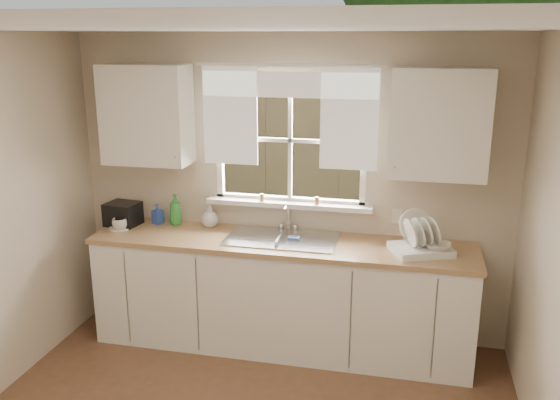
% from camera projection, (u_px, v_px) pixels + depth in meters
% --- Properties ---
extents(room_walls, '(3.62, 4.02, 2.50)m').
position_uv_depth(room_walls, '(203.00, 293.00, 2.94)').
color(room_walls, beige).
rests_on(room_walls, ground).
extents(ceiling, '(3.60, 4.00, 0.02)m').
position_uv_depth(ceiling, '(198.00, 29.00, 2.66)').
color(ceiling, silver).
rests_on(ceiling, room_walls).
extents(window, '(1.38, 0.16, 1.06)m').
position_uv_depth(window, '(290.00, 161.00, 4.81)').
color(window, white).
rests_on(window, room_walls).
extents(curtains, '(1.50, 0.03, 0.81)m').
position_uv_depth(curtains, '(289.00, 106.00, 4.64)').
color(curtains, white).
rests_on(curtains, room_walls).
extents(base_cabinets, '(3.00, 0.62, 0.87)m').
position_uv_depth(base_cabinets, '(281.00, 296.00, 4.79)').
color(base_cabinets, white).
rests_on(base_cabinets, ground).
extents(countertop, '(3.04, 0.65, 0.04)m').
position_uv_depth(countertop, '(281.00, 243.00, 4.67)').
color(countertop, '#AA8255').
rests_on(countertop, base_cabinets).
extents(upper_cabinet_left, '(0.70, 0.33, 0.80)m').
position_uv_depth(upper_cabinet_left, '(147.00, 115.00, 4.80)').
color(upper_cabinet_left, white).
rests_on(upper_cabinet_left, room_walls).
extents(upper_cabinet_right, '(0.70, 0.33, 0.80)m').
position_uv_depth(upper_cabinet_right, '(439.00, 124.00, 4.30)').
color(upper_cabinet_right, white).
rests_on(upper_cabinet_right, room_walls).
extents(wall_outlet, '(0.08, 0.01, 0.12)m').
position_uv_depth(wall_outlet, '(397.00, 216.00, 4.72)').
color(wall_outlet, beige).
rests_on(wall_outlet, room_walls).
extents(sill_jars, '(0.50, 0.04, 0.06)m').
position_uv_depth(sill_jars, '(289.00, 199.00, 4.84)').
color(sill_jars, brown).
rests_on(sill_jars, window).
extents(sink, '(0.88, 0.52, 0.40)m').
position_uv_depth(sink, '(282.00, 248.00, 4.71)').
color(sink, '#B7B7BC').
rests_on(sink, countertop).
extents(dish_rack, '(0.51, 0.46, 0.30)m').
position_uv_depth(dish_rack, '(421.00, 243.00, 4.39)').
color(dish_rack, white).
rests_on(dish_rack, countertop).
extents(bowl, '(0.20, 0.20, 0.05)m').
position_uv_depth(bowl, '(437.00, 246.00, 4.32)').
color(bowl, white).
rests_on(bowl, dish_rack).
extents(soap_bottle_a, '(0.11, 0.11, 0.27)m').
position_uv_depth(soap_bottle_a, '(175.00, 209.00, 5.03)').
color(soap_bottle_a, green).
rests_on(soap_bottle_a, countertop).
extents(soap_bottle_b, '(0.10, 0.10, 0.17)m').
position_uv_depth(soap_bottle_b, '(158.00, 214.00, 5.06)').
color(soap_bottle_b, '#2E4DAE').
rests_on(soap_bottle_b, countertop).
extents(soap_bottle_c, '(0.16, 0.16, 0.19)m').
position_uv_depth(soap_bottle_c, '(210.00, 216.00, 4.98)').
color(soap_bottle_c, beige).
rests_on(soap_bottle_c, countertop).
extents(saucer, '(0.18, 0.18, 0.01)m').
position_uv_depth(saucer, '(120.00, 228.00, 4.95)').
color(saucer, white).
rests_on(saucer, countertop).
extents(cup, '(0.16, 0.16, 0.10)m').
position_uv_depth(cup, '(120.00, 224.00, 4.91)').
color(cup, beige).
rests_on(cup, countertop).
extents(black_appliance, '(0.29, 0.26, 0.19)m').
position_uv_depth(black_appliance, '(123.00, 214.00, 5.03)').
color(black_appliance, black).
rests_on(black_appliance, countertop).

